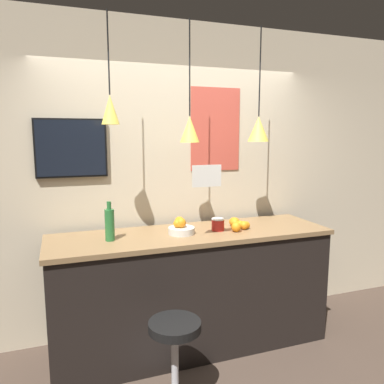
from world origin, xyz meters
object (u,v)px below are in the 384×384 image
(bar_stool, at_px, (175,353))
(spread_jar, at_px, (218,224))
(fruit_bowl, at_px, (181,227))
(juice_bottle, at_px, (110,224))
(mounted_tv, at_px, (71,148))

(bar_stool, relative_size, spread_jar, 5.71)
(fruit_bowl, height_order, spread_jar, fruit_bowl)
(spread_jar, bearing_deg, fruit_bowl, 178.98)
(spread_jar, bearing_deg, bar_stool, -131.58)
(juice_bottle, height_order, mounted_tv, mounted_tv)
(fruit_bowl, height_order, mounted_tv, mounted_tv)
(juice_bottle, relative_size, spread_jar, 2.81)
(juice_bottle, xyz_separation_m, spread_jar, (0.93, 0.00, -0.08))
(fruit_bowl, bearing_deg, spread_jar, -1.02)
(bar_stool, xyz_separation_m, mounted_tv, (-0.57, 1.11, 1.35))
(juice_bottle, distance_m, spread_jar, 0.93)
(spread_jar, bearing_deg, mounted_tv, 160.03)
(spread_jar, distance_m, mounted_tv, 1.42)
(fruit_bowl, relative_size, juice_bottle, 0.71)
(bar_stool, height_order, mounted_tv, mounted_tv)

